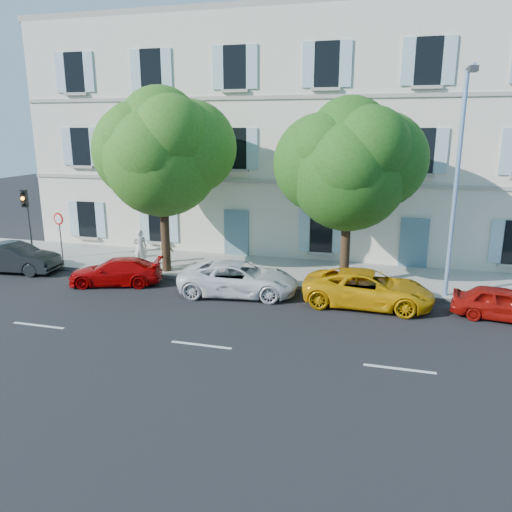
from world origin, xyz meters
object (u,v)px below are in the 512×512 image
(tree_right, at_px, (349,172))
(street_lamp, at_px, (458,173))
(pedestrian_b, at_px, (166,250))
(car_dark_sedan, at_px, (14,258))
(road_sign, at_px, (59,227))
(car_yellow_supercar, at_px, (368,288))
(car_red_coupe, at_px, (116,272))
(car_red_hatchback, at_px, (503,303))
(pedestrian_a, at_px, (140,247))
(tree_left, at_px, (162,158))
(car_white_coupe, at_px, (239,279))
(traffic_light, at_px, (26,210))

(tree_right, distance_m, street_lamp, 4.07)
(pedestrian_b, bearing_deg, car_dark_sedan, 48.11)
(road_sign, distance_m, street_lamp, 17.78)
(car_yellow_supercar, bearing_deg, car_red_coupe, 92.50)
(car_red_hatchback, xyz_separation_m, road_sign, (-19.28, 1.67, 1.40))
(pedestrian_a, bearing_deg, car_dark_sedan, -6.72)
(car_red_coupe, relative_size, tree_left, 0.49)
(pedestrian_a, bearing_deg, tree_right, 147.47)
(car_dark_sedan, relative_size, pedestrian_a, 2.40)
(street_lamp, bearing_deg, car_dark_sedan, -176.46)
(tree_left, bearing_deg, pedestrian_b, 114.17)
(car_yellow_supercar, bearing_deg, street_lamp, -62.82)
(car_red_coupe, distance_m, tree_right, 10.72)
(car_white_coupe, distance_m, traffic_light, 11.62)
(car_white_coupe, bearing_deg, street_lamp, -86.92)
(traffic_light, bearing_deg, car_red_coupe, -17.56)
(tree_right, bearing_deg, car_yellow_supercar, -59.82)
(street_lamp, xyz_separation_m, pedestrian_a, (-13.83, 1.04, -3.97))
(car_white_coupe, distance_m, car_red_hatchback, 9.85)
(car_yellow_supercar, bearing_deg, car_red_hatchback, -90.52)
(car_yellow_supercar, height_order, pedestrian_a, pedestrian_a)
(traffic_light, bearing_deg, road_sign, -3.94)
(tree_left, distance_m, tree_right, 8.17)
(car_yellow_supercar, distance_m, street_lamp, 5.41)
(car_red_coupe, bearing_deg, car_red_hatchback, 73.67)
(car_red_coupe, xyz_separation_m, traffic_light, (-5.79, 1.83, 2.15))
(car_red_coupe, distance_m, pedestrian_b, 2.90)
(tree_right, height_order, street_lamp, street_lamp)
(car_dark_sedan, distance_m, pedestrian_b, 7.10)
(tree_right, bearing_deg, car_white_coupe, -154.27)
(traffic_light, xyz_separation_m, road_sign, (1.88, -0.13, -0.74))
(car_red_coupe, relative_size, street_lamp, 0.46)
(car_yellow_supercar, xyz_separation_m, street_lamp, (2.94, 1.42, 4.31))
(car_dark_sedan, height_order, car_white_coupe, car_dark_sedan)
(road_sign, xyz_separation_m, street_lamp, (17.53, -0.09, 3.01))
(car_red_coupe, bearing_deg, pedestrian_a, 168.13)
(pedestrian_a, height_order, pedestrian_b, pedestrian_a)
(traffic_light, relative_size, street_lamp, 0.42)
(car_red_coupe, height_order, road_sign, road_sign)
(tree_left, height_order, traffic_light, tree_left)
(road_sign, xyz_separation_m, pedestrian_a, (3.70, 0.95, -0.97))
(car_white_coupe, xyz_separation_m, car_red_hatchback, (9.84, -0.10, -0.09))
(tree_left, xyz_separation_m, pedestrian_a, (-1.62, 0.56, -4.27))
(car_red_coupe, bearing_deg, pedestrian_b, 139.53)
(street_lamp, bearing_deg, car_white_coupe, -169.65)
(car_dark_sedan, height_order, pedestrian_a, pedestrian_a)
(road_sign, bearing_deg, car_yellow_supercar, -5.90)
(car_white_coupe, relative_size, road_sign, 1.89)
(tree_left, bearing_deg, car_red_coupe, -124.09)
(car_red_hatchback, relative_size, street_lamp, 0.40)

